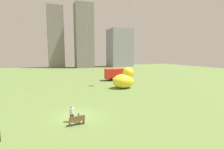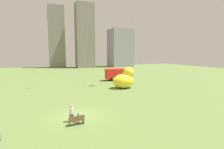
# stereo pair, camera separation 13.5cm
# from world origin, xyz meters

# --- Properties ---
(ground_plane) EXTENTS (140.00, 140.00, 0.00)m
(ground_plane) POSITION_xyz_m (0.00, 0.00, 0.00)
(ground_plane) COLOR olive
(park_bench) EXTENTS (1.49, 0.56, 0.90)m
(park_bench) POSITION_xyz_m (-0.48, -2.18, 0.47)
(park_bench) COLOR brown
(park_bench) RESTS_ON ground
(person_adult) EXTENTS (0.40, 0.40, 1.64)m
(person_adult) POSITION_xyz_m (-0.79, -1.33, 0.91)
(person_adult) COLOR #38476B
(person_adult) RESTS_ON ground
(person_child) EXTENTS (0.25, 0.25, 1.01)m
(person_child) POSITION_xyz_m (-0.20, -1.73, 0.56)
(person_child) COLOR silver
(person_child) RESTS_ON ground
(giant_inflatable_duck) EXTENTS (4.81, 3.09, 3.99)m
(giant_inflatable_duck) POSITION_xyz_m (10.74, 10.95, 1.70)
(giant_inflatable_duck) COLOR yellow
(giant_inflatable_duck) RESTS_ON ground
(box_truck) EXTENTS (6.80, 3.07, 2.85)m
(box_truck) POSITION_xyz_m (13.36, 19.87, 1.46)
(box_truck) COLOR red
(box_truck) RESTS_ON ground
(city_skyline) EXTENTS (83.07, 19.27, 31.78)m
(city_skyline) POSITION_xyz_m (-4.84, 63.58, 13.51)
(city_skyline) COLOR gray
(city_skyline) RESTS_ON ground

